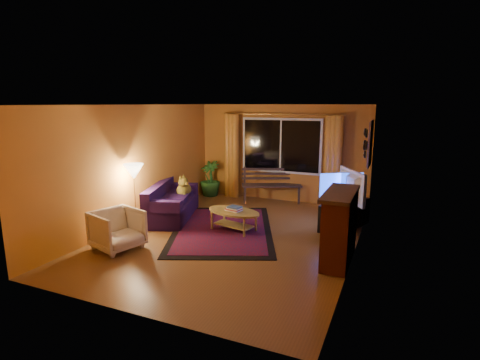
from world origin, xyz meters
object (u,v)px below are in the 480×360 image
at_px(floor_lamp, 135,197).
at_px(sofa, 172,201).
at_px(coffee_table, 234,221).
at_px(bench, 271,194).
at_px(armchair, 117,228).
at_px(tv_console, 345,215).

bearing_deg(floor_lamp, sofa, 75.20).
distance_m(floor_lamp, coffee_table, 2.05).
distance_m(bench, armchair, 4.33).
bearing_deg(armchair, floor_lamp, 38.41).
bearing_deg(armchair, bench, -3.11).
height_order(bench, coffee_table, bench).
relative_size(sofa, floor_lamp, 1.42).
bearing_deg(floor_lamp, armchair, -68.40).
bearing_deg(tv_console, floor_lamp, -134.15).
relative_size(bench, sofa, 0.81).
distance_m(floor_lamp, tv_console, 4.30).
distance_m(sofa, floor_lamp, 1.02).
height_order(floor_lamp, coffee_table, floor_lamp).
relative_size(bench, coffee_table, 1.32).
distance_m(sofa, coffee_table, 1.66).
relative_size(sofa, tv_console, 1.42).
bearing_deg(armchair, coffee_table, -24.52).
height_order(sofa, coffee_table, sofa).
height_order(bench, tv_console, tv_console).
bearing_deg(sofa, tv_console, -5.93).
bearing_deg(sofa, coffee_table, -27.69).
distance_m(bench, sofa, 2.67).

